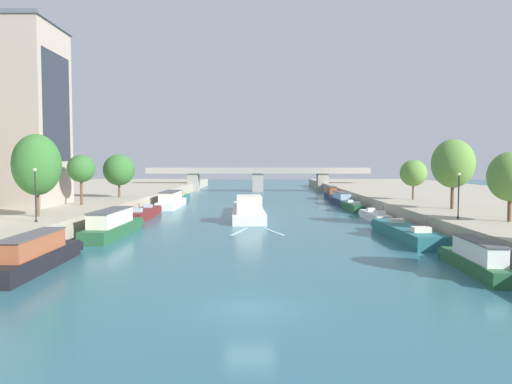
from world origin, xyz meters
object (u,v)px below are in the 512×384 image
moored_boat_left_gap_after (113,225)px  tree_right_third (413,173)px  tree_left_midway (37,165)px  moored_boat_left_end (144,213)px  moored_boat_right_lone (405,232)px  lamppost_right_bank (459,194)px  moored_boat_left_near (183,197)px  tree_right_second (453,164)px  moored_boat_left_downstream (171,200)px  moored_boat_right_far (374,216)px  bridge_far (258,176)px  lamppost_left_bank (35,193)px  moored_boat_right_end (476,259)px  tree_left_nearest (119,170)px  moored_boat_left_lone (36,254)px  moored_boat_right_upstream (353,207)px  moored_boat_right_gap_after (331,194)px  barge_midriver (248,210)px  tree_left_third (81,169)px  tree_right_by_lamp (510,177)px  moored_boat_right_downstream (341,199)px

moored_boat_left_gap_after → tree_right_third: bearing=29.3°
tree_left_midway → moored_boat_left_gap_after: bearing=17.9°
moored_boat_left_end → moored_boat_right_lone: 34.77m
tree_left_midway → lamppost_right_bank: (39.68, -1.61, -2.64)m
moored_boat_left_near → tree_right_second: tree_right_second is taller
moored_boat_left_downstream → moored_boat_right_far: size_ratio=1.48×
moored_boat_left_end → bridge_far: bridge_far is taller
moored_boat_right_lone → lamppost_left_bank: (-33.50, -4.68, 4.11)m
moored_boat_right_end → tree_left_nearest: (-35.66, 41.69, 5.37)m
moored_boat_left_lone → tree_right_third: size_ratio=2.21×
moored_boat_left_end → moored_boat_right_upstream: moored_boat_left_end is taller
moored_boat_left_end → bridge_far: 64.78m
moored_boat_right_gap_after → lamppost_left_bank: lamppost_left_bank is taller
moored_boat_right_gap_after → moored_boat_left_near: bearing=-175.8°
moored_boat_left_downstream → lamppost_left_bank: bearing=-96.8°
barge_midriver → moored_boat_left_near: 34.39m
moored_boat_right_far → moored_boat_right_upstream: size_ratio=1.00×
moored_boat_left_lone → bridge_far: bridge_far is taller
moored_boat_right_upstream → bridge_far: bearing=105.9°
tree_left_third → tree_right_second: (43.55, -4.84, 0.65)m
barge_midriver → tree_left_nearest: bearing=159.8°
moored_boat_left_near → bridge_far: bearing=63.5°
barge_midriver → moored_boat_right_upstream: bearing=29.8°
tree_left_third → tree_left_nearest: bearing=87.3°
moored_boat_right_upstream → lamppost_right_bank: bearing=-82.7°
moored_boat_left_lone → moored_boat_left_near: 65.24m
moored_boat_left_gap_after → moored_boat_right_gap_after: (29.35, 51.52, -0.01)m
moored_boat_left_downstream → tree_right_by_lamp: bearing=-46.6°
moored_boat_left_near → tree_left_midway: tree_left_midway is taller
moored_boat_left_gap_after → tree_left_midway: (-6.57, -2.12, 6.03)m
moored_boat_right_end → tree_left_third: bearing=142.7°
tree_left_nearest → lamppost_left_bank: tree_left_nearest is taller
tree_left_third → lamppost_left_bank: (2.42, -17.75, -1.86)m
moored_boat_left_end → moored_boat_right_end: bearing=-47.8°
barge_midriver → tree_left_midway: tree_left_midway is taller
moored_boat_right_gap_after → lamppost_right_bank: bearing=-86.1°
lamppost_left_bank → moored_boat_right_end: bearing=-16.3°
tree_right_by_lamp → moored_boat_left_end: bearing=149.1°
moored_boat_left_downstream → moored_boat_right_lone: moored_boat_left_downstream is taller
tree_left_midway → tree_right_third: bearing=27.7°
moored_boat_left_lone → tree_left_midway: size_ratio=1.57×
moored_boat_left_downstream → lamppost_left_bank: (-4.70, -39.45, 3.63)m
tree_left_third → moored_boat_right_downstream: bearing=36.8°
lamppost_right_bank → moored_boat_right_upstream: bearing=97.3°
moored_boat_right_far → moored_boat_right_downstream: size_ratio=0.87×
moored_boat_right_far → moored_boat_right_upstream: (-0.29, 13.33, 0.04)m
moored_boat_left_downstream → tree_left_midway: tree_left_midway is taller
barge_midriver → moored_boat_left_end: bearing=-174.0°
tree_left_midway → bridge_far: bearing=75.6°
moored_boat_right_far → tree_right_third: bearing=44.1°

